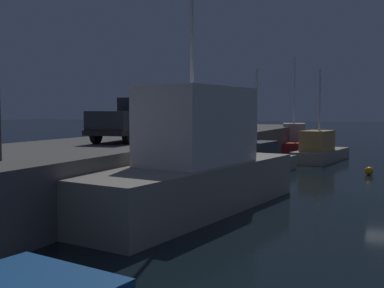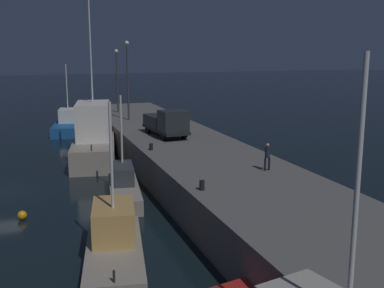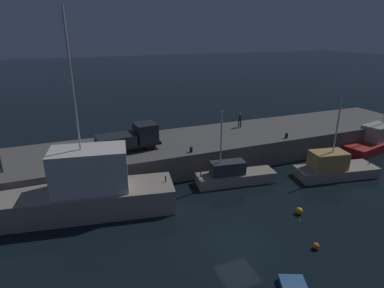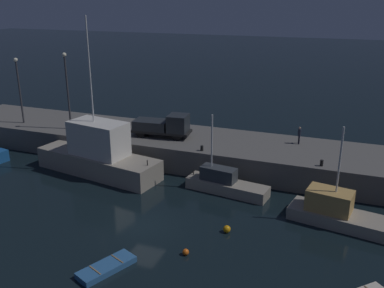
{
  "view_description": "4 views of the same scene",
  "coord_description": "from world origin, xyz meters",
  "px_view_note": "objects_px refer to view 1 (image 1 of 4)",
  "views": [
    {
      "loc": [
        -26.85,
        0.02,
        4.17
      ],
      "look_at": [
        0.8,
        11.67,
        2.07
      ],
      "focal_mm": 44.92,
      "sensor_mm": 36.0,
      "label": 1
    },
    {
      "loc": [
        34.17,
        2.2,
        9.83
      ],
      "look_at": [
        0.87,
        13.72,
        2.75
      ],
      "focal_mm": 44.38,
      "sensor_mm": 36.0,
      "label": 2
    },
    {
      "loc": [
        -9.29,
        -14.89,
        13.16
      ],
      "look_at": [
        1.27,
        11.41,
        2.94
      ],
      "focal_mm": 29.7,
      "sensor_mm": 36.0,
      "label": 3
    },
    {
      "loc": [
        13.24,
        -24.71,
        16.09
      ],
      "look_at": [
        -0.7,
        11.99,
        2.5
      ],
      "focal_mm": 40.01,
      "sensor_mm": 36.0,
      "label": 4
    }
  ],
  "objects_px": {
    "fishing_boat_blue": "(195,165)",
    "dockworker": "(184,119)",
    "mooring_buoy_near": "(369,171)",
    "bollard_west": "(209,134)",
    "utility_truck": "(130,120)",
    "fishing_boat_orange": "(294,141)",
    "fishing_trawler_green": "(264,162)",
    "bollard_central": "(255,128)",
    "fishing_boat_white": "(320,150)"
  },
  "relations": [
    {
      "from": "utility_truck",
      "to": "dockworker",
      "type": "relative_size",
      "value": 3.63
    },
    {
      "from": "fishing_boat_orange",
      "to": "dockworker",
      "type": "xyz_separation_m",
      "value": [
        -14.57,
        6.14,
        2.47
      ]
    },
    {
      "from": "fishing_boat_blue",
      "to": "bollard_west",
      "type": "distance_m",
      "value": 9.84
    },
    {
      "from": "fishing_boat_blue",
      "to": "bollard_central",
      "type": "xyz_separation_m",
      "value": [
        20.08,
        2.99,
        0.85
      ]
    },
    {
      "from": "fishing_trawler_green",
      "to": "bollard_central",
      "type": "bearing_deg",
      "value": 19.55
    },
    {
      "from": "fishing_boat_white",
      "to": "mooring_buoy_near",
      "type": "distance_m",
      "value": 8.42
    },
    {
      "from": "mooring_buoy_near",
      "to": "utility_truck",
      "type": "xyz_separation_m",
      "value": [
        -10.22,
        11.76,
        3.4
      ]
    },
    {
      "from": "bollard_west",
      "to": "bollard_central",
      "type": "distance_m",
      "value": 10.73
    },
    {
      "from": "fishing_boat_orange",
      "to": "bollard_central",
      "type": "relative_size",
      "value": 18.39
    },
    {
      "from": "fishing_trawler_green",
      "to": "utility_truck",
      "type": "bearing_deg",
      "value": 146.76
    },
    {
      "from": "fishing_boat_orange",
      "to": "utility_truck",
      "type": "bearing_deg",
      "value": 172.78
    },
    {
      "from": "fishing_trawler_green",
      "to": "bollard_west",
      "type": "relative_size",
      "value": 15.08
    },
    {
      "from": "mooring_buoy_near",
      "to": "bollard_west",
      "type": "distance_m",
      "value": 10.77
    },
    {
      "from": "dockworker",
      "to": "fishing_boat_orange",
      "type": "bearing_deg",
      "value": -22.84
    },
    {
      "from": "fishing_trawler_green",
      "to": "utility_truck",
      "type": "xyz_separation_m",
      "value": [
        -8.12,
        5.32,
        2.88
      ]
    },
    {
      "from": "fishing_boat_orange",
      "to": "fishing_trawler_green",
      "type": "relative_size",
      "value": 1.32
    },
    {
      "from": "fishing_boat_blue",
      "to": "mooring_buoy_near",
      "type": "relative_size",
      "value": 26.96
    },
    {
      "from": "bollard_west",
      "to": "bollard_central",
      "type": "height_order",
      "value": "bollard_central"
    },
    {
      "from": "mooring_buoy_near",
      "to": "dockworker",
      "type": "distance_m",
      "value": 15.03
    },
    {
      "from": "fishing_trawler_green",
      "to": "dockworker",
      "type": "relative_size",
      "value": 4.36
    },
    {
      "from": "fishing_boat_white",
      "to": "bollard_west",
      "type": "xyz_separation_m",
      "value": [
        -12.47,
        4.97,
        1.8
      ]
    },
    {
      "from": "fishing_boat_white",
      "to": "fishing_trawler_green",
      "type": "xyz_separation_m",
      "value": [
        -9.39,
        2.29,
        -0.15
      ]
    },
    {
      "from": "fishing_boat_blue",
      "to": "dockworker",
      "type": "distance_m",
      "value": 19.39
    },
    {
      "from": "fishing_boat_white",
      "to": "utility_truck",
      "type": "distance_m",
      "value": 19.29
    },
    {
      "from": "fishing_boat_orange",
      "to": "utility_truck",
      "type": "height_order",
      "value": "fishing_boat_orange"
    },
    {
      "from": "bollard_west",
      "to": "fishing_boat_white",
      "type": "bearing_deg",
      "value": -21.76
    },
    {
      "from": "fishing_boat_blue",
      "to": "fishing_trawler_green",
      "type": "bearing_deg",
      "value": 1.25
    },
    {
      "from": "fishing_boat_orange",
      "to": "mooring_buoy_near",
      "type": "distance_m",
      "value": 19.4
    },
    {
      "from": "fishing_boat_orange",
      "to": "fishing_trawler_green",
      "type": "bearing_deg",
      "value": -174.76
    },
    {
      "from": "fishing_trawler_green",
      "to": "fishing_boat_blue",
      "type": "bearing_deg",
      "value": -178.75
    },
    {
      "from": "fishing_boat_white",
      "to": "bollard_central",
      "type": "height_order",
      "value": "fishing_boat_white"
    },
    {
      "from": "fishing_trawler_green",
      "to": "dockworker",
      "type": "distance_m",
      "value": 9.8
    },
    {
      "from": "fishing_boat_orange",
      "to": "bollard_central",
      "type": "height_order",
      "value": "fishing_boat_orange"
    },
    {
      "from": "fishing_boat_blue",
      "to": "dockworker",
      "type": "relative_size",
      "value": 8.58
    },
    {
      "from": "mooring_buoy_near",
      "to": "bollard_central",
      "type": "xyz_separation_m",
      "value": [
        5.57,
        9.16,
        2.49
      ]
    },
    {
      "from": "mooring_buoy_near",
      "to": "dockworker",
      "type": "bearing_deg",
      "value": 78.28
    },
    {
      "from": "mooring_buoy_near",
      "to": "bollard_central",
      "type": "height_order",
      "value": "bollard_central"
    },
    {
      "from": "fishing_trawler_green",
      "to": "dockworker",
      "type": "height_order",
      "value": "fishing_trawler_green"
    },
    {
      "from": "utility_truck",
      "to": "dockworker",
      "type": "xyz_separation_m",
      "value": [
        13.2,
        2.62,
        -0.2
      ]
    },
    {
      "from": "fishing_trawler_green",
      "to": "bollard_central",
      "type": "distance_m",
      "value": 8.37
    },
    {
      "from": "fishing_boat_orange",
      "to": "dockworker",
      "type": "height_order",
      "value": "fishing_boat_orange"
    },
    {
      "from": "fishing_trawler_green",
      "to": "mooring_buoy_near",
      "type": "height_order",
      "value": "fishing_trawler_green"
    },
    {
      "from": "mooring_buoy_near",
      "to": "utility_truck",
      "type": "distance_m",
      "value": 15.94
    },
    {
      "from": "fishing_boat_blue",
      "to": "bollard_central",
      "type": "bearing_deg",
      "value": 8.47
    },
    {
      "from": "utility_truck",
      "to": "bollard_central",
      "type": "xyz_separation_m",
      "value": [
        15.78,
        -2.6,
        -0.91
      ]
    },
    {
      "from": "fishing_boat_orange",
      "to": "bollard_west",
      "type": "distance_m",
      "value": 22.8
    },
    {
      "from": "mooring_buoy_near",
      "to": "bollard_central",
      "type": "bearing_deg",
      "value": 58.7
    },
    {
      "from": "fishing_boat_blue",
      "to": "fishing_boat_orange",
      "type": "xyz_separation_m",
      "value": [
        32.06,
        2.07,
        -0.92
      ]
    },
    {
      "from": "dockworker",
      "to": "fishing_boat_white",
      "type": "bearing_deg",
      "value": -67.12
    },
    {
      "from": "fishing_boat_orange",
      "to": "mooring_buoy_near",
      "type": "height_order",
      "value": "fishing_boat_orange"
    }
  ]
}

